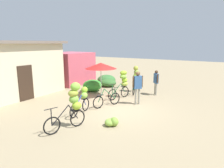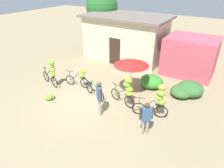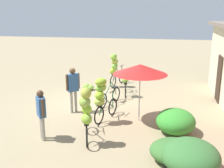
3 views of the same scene
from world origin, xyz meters
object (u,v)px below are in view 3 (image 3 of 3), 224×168
object	(u,v)px
bicycle_leftmost	(115,67)
person_vendor	(41,110)
market_umbrella	(140,69)
bicycle_center_loaded	(110,97)
bicycle_by_shop	(102,96)
bicycle_near_pile	(125,81)
bicycle_rightmost	(86,111)
person_bystander	(73,85)
banana_pile_on_ground	(88,87)

from	to	relation	value
bicycle_leftmost	person_vendor	world-z (taller)	bicycle_leftmost
market_umbrella	bicycle_center_loaded	world-z (taller)	market_umbrella
bicycle_center_loaded	bicycle_by_shop	distance (m)	2.01
person_vendor	bicycle_near_pile	bearing A→B (deg)	160.16
bicycle_leftmost	bicycle_by_shop	world-z (taller)	bicycle_leftmost
bicycle_rightmost	person_vendor	xyz separation A→B (m)	(0.02, -1.40, -0.06)
person_vendor	person_bystander	distance (m)	2.41
bicycle_leftmost	person_bystander	world-z (taller)	person_bystander
market_umbrella	bicycle_by_shop	xyz separation A→B (m)	(0.44, -1.27, -0.91)
bicycle_near_pile	bicycle_rightmost	bearing A→B (deg)	-4.43
market_umbrella	bicycle_near_pile	distance (m)	3.21
bicycle_near_pile	bicycle_rightmost	distance (m)	4.93
bicycle_by_shop	bicycle_near_pile	bearing A→B (deg)	174.35
bicycle_leftmost	person_bystander	size ratio (longest dim) A/B	1.00
bicycle_leftmost	person_bystander	bearing A→B (deg)	-11.71
market_umbrella	banana_pile_on_ground	distance (m)	4.81
market_umbrella	person_vendor	size ratio (longest dim) A/B	1.31
market_umbrella	bicycle_by_shop	size ratio (longest dim) A/B	1.27
bicycle_near_pile	bicycle_center_loaded	size ratio (longest dim) A/B	0.99
bicycle_near_pile	bicycle_by_shop	bearing A→B (deg)	-5.65
banana_pile_on_ground	person_bystander	size ratio (longest dim) A/B	0.36
bicycle_near_pile	person_vendor	bearing A→B (deg)	-19.84
bicycle_center_loaded	bicycle_rightmost	bearing A→B (deg)	1.22
person_bystander	bicycle_by_shop	bearing A→B (deg)	60.43
market_umbrella	bicycle_center_loaded	xyz separation A→B (m)	(-1.47, -1.40, -1.54)
market_umbrella	bicycle_near_pile	size ratio (longest dim) A/B	1.27
market_umbrella	banana_pile_on_ground	bearing A→B (deg)	-139.22
bicycle_near_pile	banana_pile_on_ground	size ratio (longest dim) A/B	2.56
bicycle_leftmost	bicycle_rightmost	world-z (taller)	bicycle_leftmost
bicycle_leftmost	bicycle_rightmost	xyz separation A→B (m)	(6.41, 0.42, -0.02)
person_bystander	bicycle_leftmost	bearing A→B (deg)	168.29
bicycle_center_loaded	bicycle_by_shop	bearing A→B (deg)	3.96
bicycle_rightmost	person_bystander	world-z (taller)	person_bystander
bicycle_by_shop	bicycle_rightmost	world-z (taller)	bicycle_rightmost
bicycle_center_loaded	bicycle_rightmost	xyz separation A→B (m)	(3.54, 0.08, 0.66)
bicycle_leftmost	banana_pile_on_ground	world-z (taller)	bicycle_leftmost
bicycle_rightmost	person_vendor	size ratio (longest dim) A/B	1.12
bicycle_leftmost	person_bystander	xyz separation A→B (m)	(4.03, -0.84, 0.06)
bicycle_near_pile	bicycle_center_loaded	bearing A→B (deg)	-18.52
bicycle_leftmost	bicycle_center_loaded	size ratio (longest dim) A/B	1.08
bicycle_by_shop	person_bystander	xyz separation A→B (m)	(-0.74, -1.31, 0.11)
bicycle_leftmost	banana_pile_on_ground	xyz separation A→B (m)	(0.94, -1.18, -0.88)
bicycle_near_pile	bicycle_center_loaded	xyz separation A→B (m)	(1.36, -0.46, -0.35)
market_umbrella	bicycle_near_pile	bearing A→B (deg)	-161.50
person_bystander	bicycle_rightmost	bearing A→B (deg)	27.76
person_bystander	bicycle_near_pile	bearing A→B (deg)	147.13
bicycle_near_pile	bicycle_by_shop	distance (m)	3.29
bicycle_center_loaded	bicycle_rightmost	distance (m)	3.61
market_umbrella	person_vendor	xyz separation A→B (m)	(2.09, -2.72, -0.93)
bicycle_leftmost	bicycle_by_shop	bearing A→B (deg)	5.66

